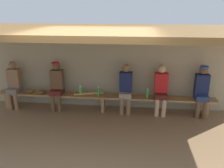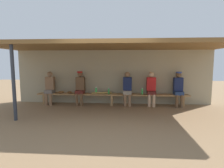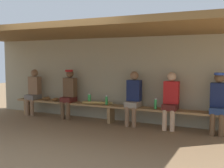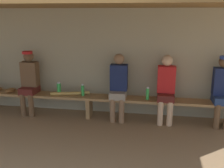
% 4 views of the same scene
% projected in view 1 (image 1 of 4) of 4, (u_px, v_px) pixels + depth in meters
% --- Properties ---
extents(ground_plane, '(24.00, 24.00, 0.00)m').
position_uv_depth(ground_plane, '(93.00, 141.00, 4.98)').
color(ground_plane, '#8C6D4C').
extents(back_wall, '(8.00, 0.20, 2.20)m').
position_uv_depth(back_wall, '(105.00, 69.00, 6.52)').
color(back_wall, tan).
rests_on(back_wall, ground).
extents(dugout_roof, '(8.00, 2.80, 0.12)m').
position_uv_depth(dugout_roof, '(96.00, 31.00, 4.93)').
color(dugout_roof, brown).
rests_on(dugout_roof, back_wall).
extents(bench, '(6.00, 0.36, 0.46)m').
position_uv_depth(bench, '(103.00, 98.00, 6.32)').
color(bench, '#9E7547').
rests_on(bench, ground).
extents(player_with_sunglasses, '(0.34, 0.42, 1.34)m').
position_uv_depth(player_with_sunglasses, '(126.00, 87.00, 6.16)').
color(player_with_sunglasses, gray).
rests_on(player_with_sunglasses, ground).
extents(player_middle, '(0.34, 0.42, 1.34)m').
position_uv_depth(player_middle, '(57.00, 84.00, 6.35)').
color(player_middle, '#591E19').
rests_on(player_middle, ground).
extents(player_leftmost, '(0.34, 0.42, 1.34)m').
position_uv_depth(player_leftmost, '(14.00, 83.00, 6.48)').
color(player_leftmost, slate).
rests_on(player_leftmost, ground).
extents(player_rightmost, '(0.34, 0.42, 1.34)m').
position_uv_depth(player_rightmost, '(202.00, 89.00, 5.95)').
color(player_rightmost, navy).
rests_on(player_rightmost, ground).
extents(player_in_blue, '(0.34, 0.42, 1.34)m').
position_uv_depth(player_in_blue, '(161.00, 88.00, 6.06)').
color(player_in_blue, '#591E19').
rests_on(player_in_blue, ground).
extents(water_bottle_clear, '(0.06, 0.06, 0.25)m').
position_uv_depth(water_bottle_clear, '(147.00, 93.00, 6.11)').
color(water_bottle_clear, green).
rests_on(water_bottle_clear, bench).
extents(water_bottle_green, '(0.08, 0.08, 0.26)m').
position_uv_depth(water_bottle_green, '(80.00, 90.00, 6.32)').
color(water_bottle_green, green).
rests_on(water_bottle_green, bench).
extents(water_bottle_blue, '(0.06, 0.06, 0.24)m').
position_uv_depth(water_bottle_blue, '(98.00, 91.00, 6.28)').
color(water_bottle_blue, green).
rests_on(water_bottle_blue, bench).
extents(baseball_glove_worn, '(0.26, 0.29, 0.09)m').
position_uv_depth(baseball_glove_worn, '(42.00, 92.00, 6.43)').
color(baseball_glove_worn, brown).
rests_on(baseball_glove_worn, bench).
extents(baseball_glove_dark_brown, '(0.29, 0.25, 0.09)m').
position_uv_depth(baseball_glove_dark_brown, '(31.00, 91.00, 6.51)').
color(baseball_glove_dark_brown, brown).
rests_on(baseball_glove_dark_brown, bench).
extents(baseball_bat, '(0.79, 0.28, 0.07)m').
position_uv_depth(baseball_bat, '(89.00, 94.00, 6.33)').
color(baseball_bat, tan).
rests_on(baseball_bat, bench).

